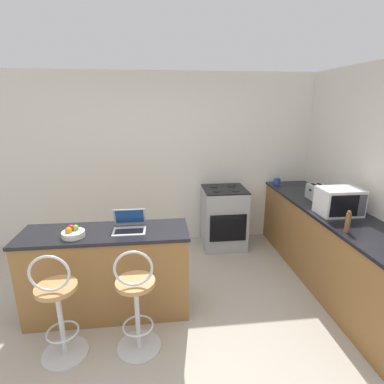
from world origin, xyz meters
The scene contains 14 objects.
ground_plane centered at (0.00, 0.00, 0.00)m, with size 20.00×20.00×0.00m, color #ADA393.
wall_back centered at (0.00, 2.38, 1.30)m, with size 12.00×0.06×2.60m.
breakfast_bar centered at (-0.49, 0.62, 0.46)m, with size 1.66×0.54×0.93m.
counter_right centered at (2.13, 0.92, 0.46)m, with size 0.68×2.88×0.93m.
bar_stool_near centered at (-0.82, 0.06, 0.48)m, with size 0.40×0.40×1.03m.
bar_stool_far centered at (-0.17, 0.06, 0.48)m, with size 0.40×0.40×1.03m.
laptop centered at (-0.25, 0.65, 0.98)m, with size 0.32×0.28×0.21m.
microwave centered at (2.09, 0.82, 1.08)m, with size 0.46×0.33×0.30m.
toaster centered at (2.13, 1.36, 1.02)m, with size 0.22×0.28×0.20m.
stove_range centered at (1.04, 2.02, 0.46)m, with size 0.63×0.61×0.93m.
mug_blue centered at (1.91, 2.19, 0.97)m, with size 0.10×0.09×0.09m.
fruit_bowl centered at (-0.77, 0.53, 0.97)m, with size 0.21×0.21×0.11m.
mug_white centered at (2.19, 1.63, 0.98)m, with size 0.09×0.07×0.10m.
pepper_mill centered at (1.89, 0.35, 1.03)m, with size 0.05×0.05×0.22m.
Camera 1 is at (0.06, -2.19, 2.14)m, focal length 28.00 mm.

